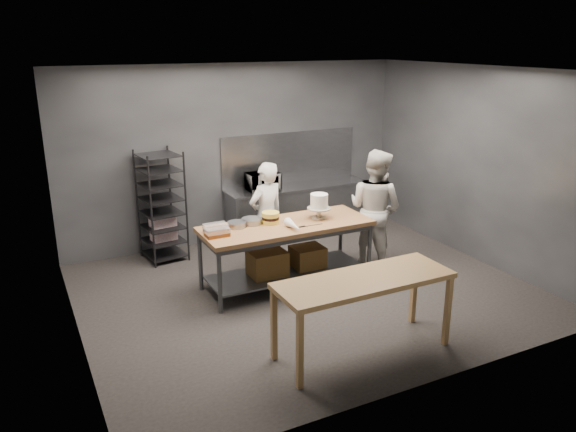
# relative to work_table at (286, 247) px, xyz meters

# --- Properties ---
(ground) EXTENTS (6.00, 6.00, 0.00)m
(ground) POSITION_rel_work_table_xyz_m (0.17, -0.31, -0.57)
(ground) COLOR black
(ground) RESTS_ON ground
(back_wall) EXTENTS (6.00, 0.04, 3.00)m
(back_wall) POSITION_rel_work_table_xyz_m (0.17, 2.19, 0.93)
(back_wall) COLOR #4C4F54
(back_wall) RESTS_ON ground
(work_table) EXTENTS (2.40, 0.90, 0.92)m
(work_table) POSITION_rel_work_table_xyz_m (0.00, 0.00, 0.00)
(work_table) COLOR brown
(work_table) RESTS_ON ground
(near_counter) EXTENTS (2.00, 0.70, 0.90)m
(near_counter) POSITION_rel_work_table_xyz_m (-0.03, -1.99, 0.24)
(near_counter) COLOR olive
(near_counter) RESTS_ON ground
(back_counter) EXTENTS (2.60, 0.60, 0.90)m
(back_counter) POSITION_rel_work_table_xyz_m (1.17, 1.87, -0.12)
(back_counter) COLOR slate
(back_counter) RESTS_ON ground
(splashback_panel) EXTENTS (2.60, 0.02, 0.90)m
(splashback_panel) POSITION_rel_work_table_xyz_m (1.17, 2.17, 0.78)
(splashback_panel) COLOR slate
(splashback_panel) RESTS_ON back_counter
(speed_rack) EXTENTS (0.68, 0.72, 1.75)m
(speed_rack) POSITION_rel_work_table_xyz_m (-1.28, 1.79, 0.28)
(speed_rack) COLOR black
(speed_rack) RESTS_ON ground
(chef_behind) EXTENTS (0.68, 0.53, 1.65)m
(chef_behind) POSITION_rel_work_table_xyz_m (0.03, 0.70, 0.26)
(chef_behind) COLOR silver
(chef_behind) RESTS_ON ground
(chef_right) EXTENTS (0.97, 1.08, 1.82)m
(chef_right) POSITION_rel_work_table_xyz_m (1.55, 0.07, 0.34)
(chef_right) COLOR beige
(chef_right) RESTS_ON ground
(microwave) EXTENTS (0.54, 0.37, 0.30)m
(microwave) POSITION_rel_work_table_xyz_m (0.50, 1.87, 0.48)
(microwave) COLOR black
(microwave) RESTS_ON back_counter
(frosted_cake_stand) EXTENTS (0.34, 0.34, 0.36)m
(frosted_cake_stand) POSITION_rel_work_table_xyz_m (0.54, 0.02, 0.57)
(frosted_cake_stand) COLOR #B2A78E
(frosted_cake_stand) RESTS_ON work_table
(layer_cake) EXTENTS (0.24, 0.24, 0.16)m
(layer_cake) POSITION_rel_work_table_xyz_m (-0.17, 0.12, 0.43)
(layer_cake) COLOR #FBDB4F
(layer_cake) RESTS_ON work_table
(cake_pans) EXTENTS (0.51, 0.32, 0.07)m
(cake_pans) POSITION_rel_work_table_xyz_m (-0.52, 0.20, 0.39)
(cake_pans) COLOR gray
(cake_pans) RESTS_ON work_table
(piping_bag) EXTENTS (0.13, 0.38, 0.12)m
(piping_bag) POSITION_rel_work_table_xyz_m (-0.02, -0.28, 0.41)
(piping_bag) COLOR white
(piping_bag) RESTS_ON work_table
(offset_spatula) EXTENTS (0.37, 0.02, 0.02)m
(offset_spatula) POSITION_rel_work_table_xyz_m (0.22, -0.23, 0.35)
(offset_spatula) COLOR slate
(offset_spatula) RESTS_ON work_table
(pastry_clamshells) EXTENTS (0.35, 0.36, 0.11)m
(pastry_clamshells) POSITION_rel_work_table_xyz_m (-1.00, 0.03, 0.40)
(pastry_clamshells) COLOR brown
(pastry_clamshells) RESTS_ON work_table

